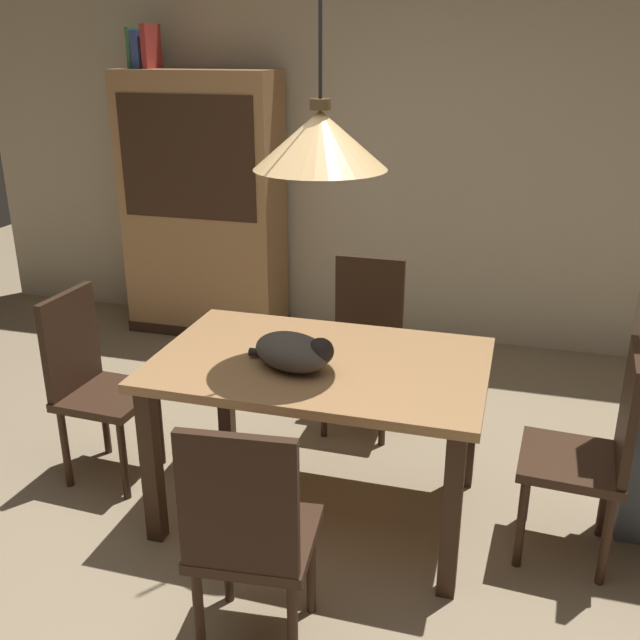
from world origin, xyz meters
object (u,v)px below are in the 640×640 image
at_px(chair_near_front, 249,532).
at_px(book_blue_wide, 143,49).
at_px(chair_right_side, 594,447).
at_px(pendant_lamp, 320,139).
at_px(cat_sleeping, 294,352).
at_px(dining_table, 320,381).
at_px(chair_left_side, 93,378).
at_px(book_green_slim, 135,48).
at_px(chair_far_back, 364,336).
at_px(book_red_tall, 151,46).
at_px(hutch_bookcase, 204,212).

bearing_deg(chair_near_front, book_blue_wide, 122.49).
xyz_separation_m(chair_right_side, pendant_lamp, (-1.13, 0.00, 1.15)).
relative_size(chair_right_side, cat_sleeping, 2.29).
bearing_deg(chair_right_side, dining_table, 179.75).
bearing_deg(chair_right_side, chair_near_front, -142.07).
xyz_separation_m(chair_left_side, book_green_slim, (-0.73, 1.95, 1.47)).
distance_m(chair_far_back, cat_sleeping, 1.05).
bearing_deg(book_red_tall, pendant_lamp, -48.45).
xyz_separation_m(dining_table, book_blue_wide, (-1.80, 1.96, 1.32)).
relative_size(chair_near_front, book_red_tall, 3.32).
height_order(chair_right_side, hutch_bookcase, hutch_bookcase).
bearing_deg(chair_left_side, chair_near_front, -37.82).
distance_m(dining_table, book_blue_wide, 2.97).
relative_size(chair_near_front, book_blue_wide, 3.88).
bearing_deg(hutch_bookcase, chair_far_back, -37.19).
bearing_deg(hutch_bookcase, pendant_lamp, -54.04).
xyz_separation_m(chair_far_back, cat_sleeping, (-0.08, -1.00, 0.32)).
relative_size(chair_near_front, pendant_lamp, 0.72).
height_order(book_green_slim, book_red_tall, book_red_tall).
relative_size(pendant_lamp, hutch_bookcase, 0.70).
bearing_deg(book_green_slim, chair_right_side, -33.33).
distance_m(chair_near_front, book_blue_wide, 3.66).
relative_size(chair_far_back, chair_left_side, 1.00).
xyz_separation_m(chair_left_side, hutch_bookcase, (-0.29, 1.95, 0.38)).
bearing_deg(dining_table, chair_left_side, 179.81).
bearing_deg(dining_table, book_green_slim, 133.46).
bearing_deg(chair_left_side, hutch_bookcase, 98.45).
height_order(chair_right_side, pendant_lamp, pendant_lamp).
height_order(dining_table, chair_right_side, chair_right_side).
bearing_deg(chair_far_back, book_green_slim, 149.83).
bearing_deg(pendant_lamp, book_red_tall, 131.55).
distance_m(chair_left_side, book_green_slim, 2.55).
bearing_deg(book_green_slim, chair_near_front, -56.70).
bearing_deg(book_green_slim, cat_sleeping, -49.42).
relative_size(dining_table, book_red_tall, 5.00).
bearing_deg(book_green_slim, book_red_tall, 0.00).
height_order(dining_table, chair_left_side, chair_left_side).
bearing_deg(cat_sleeping, chair_right_side, 5.43).
bearing_deg(chair_far_back, book_blue_wide, 149.05).
height_order(dining_table, cat_sleeping, cat_sleeping).
bearing_deg(cat_sleeping, book_green_slim, 130.58).
bearing_deg(chair_left_side, book_red_tall, 107.24).
xyz_separation_m(dining_table, book_green_slim, (-1.85, 1.96, 1.33)).
bearing_deg(book_green_slim, chair_left_side, -69.61).
relative_size(chair_left_side, cat_sleeping, 2.29).
xyz_separation_m(hutch_bookcase, book_blue_wide, (-0.38, 0.00, 1.08)).
bearing_deg(pendant_lamp, chair_left_side, 179.81).
xyz_separation_m(chair_far_back, chair_left_side, (-1.13, -0.87, 0.00)).
xyz_separation_m(hutch_bookcase, book_green_slim, (-0.44, 0.00, 1.09)).
bearing_deg(chair_left_side, chair_right_side, -0.22).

